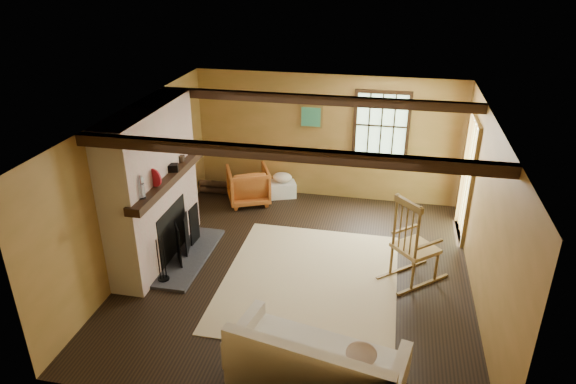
% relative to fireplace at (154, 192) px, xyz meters
% --- Properties ---
extents(ground, '(5.50, 5.50, 0.00)m').
position_rel_fireplace_xyz_m(ground, '(2.23, 0.00, -1.10)').
color(ground, black).
rests_on(ground, ground).
extents(room_envelope, '(5.02, 5.52, 2.44)m').
position_rel_fireplace_xyz_m(room_envelope, '(2.45, 0.26, 0.53)').
color(room_envelope, '#A07138').
rests_on(room_envelope, ground).
extents(fireplace, '(1.02, 2.30, 2.40)m').
position_rel_fireplace_xyz_m(fireplace, '(0.00, 0.00, 0.00)').
color(fireplace, '#9C403C').
rests_on(fireplace, ground).
extents(rug, '(2.50, 3.00, 0.01)m').
position_rel_fireplace_xyz_m(rug, '(2.43, -0.20, -1.10)').
color(rug, tan).
rests_on(rug, ground).
extents(rocking_chair, '(1.05, 1.02, 1.33)m').
position_rel_fireplace_xyz_m(rocking_chair, '(3.86, 0.13, -0.54)').
color(rocking_chair, '#A3804F').
rests_on(rocking_chair, ground).
extents(sofa, '(2.02, 1.20, 0.77)m').
position_rel_fireplace_xyz_m(sofa, '(2.82, -2.22, -0.83)').
color(sofa, beige).
rests_on(sofa, ground).
extents(firewood_pile, '(0.73, 0.13, 0.27)m').
position_rel_fireplace_xyz_m(firewood_pile, '(0.12, 2.40, -0.97)').
color(firewood_pile, brown).
rests_on(firewood_pile, ground).
extents(laundry_basket, '(0.60, 0.53, 0.30)m').
position_rel_fireplace_xyz_m(laundry_basket, '(1.41, 2.55, -0.95)').
color(laundry_basket, white).
rests_on(laundry_basket, ground).
extents(basket_pillow, '(0.43, 0.38, 0.19)m').
position_rel_fireplace_xyz_m(basket_pillow, '(1.41, 2.55, -0.71)').
color(basket_pillow, beige).
rests_on(basket_pillow, laundry_basket).
extents(armchair, '(1.00, 1.01, 0.70)m').
position_rel_fireplace_xyz_m(armchair, '(0.83, 2.15, -0.75)').
color(armchair, '#BF6026').
rests_on(armchair, ground).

